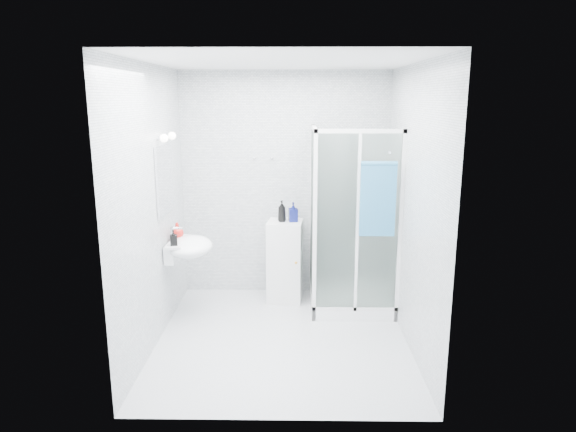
{
  "coord_description": "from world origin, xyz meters",
  "views": [
    {
      "loc": [
        0.12,
        -4.61,
        2.29
      ],
      "look_at": [
        0.05,
        0.35,
        1.15
      ],
      "focal_mm": 32.0,
      "sensor_mm": 36.0,
      "label": 1
    }
  ],
  "objects_px": {
    "storage_cabinet": "(285,261)",
    "soap_dispenser_black": "(174,238)",
    "shower_enclosure": "(345,270)",
    "wall_basin": "(188,247)",
    "soap_dispenser_orange": "(177,230)",
    "hand_towel": "(378,197)",
    "shampoo_bottle_a": "(282,211)",
    "shampoo_bottle_b": "(293,212)"
  },
  "relations": [
    {
      "from": "shampoo_bottle_b",
      "to": "soap_dispenser_black",
      "type": "distance_m",
      "value": 1.39
    },
    {
      "from": "shower_enclosure",
      "to": "soap_dispenser_orange",
      "type": "relative_size",
      "value": 12.14
    },
    {
      "from": "soap_dispenser_orange",
      "to": "soap_dispenser_black",
      "type": "xyz_separation_m",
      "value": [
        0.02,
        -0.27,
        -0.01
      ]
    },
    {
      "from": "shower_enclosure",
      "to": "shampoo_bottle_b",
      "type": "xyz_separation_m",
      "value": [
        -0.57,
        0.24,
        0.6
      ]
    },
    {
      "from": "wall_basin",
      "to": "soap_dispenser_orange",
      "type": "relative_size",
      "value": 3.4
    },
    {
      "from": "wall_basin",
      "to": "shampoo_bottle_b",
      "type": "xyz_separation_m",
      "value": [
        1.08,
        0.55,
        0.25
      ]
    },
    {
      "from": "shampoo_bottle_a",
      "to": "soap_dispenser_orange",
      "type": "xyz_separation_m",
      "value": [
        -1.08,
        -0.44,
        -0.11
      ]
    },
    {
      "from": "shower_enclosure",
      "to": "hand_towel",
      "type": "distance_m",
      "value": 1.01
    },
    {
      "from": "wall_basin",
      "to": "soap_dispenser_black",
      "type": "distance_m",
      "value": 0.24
    },
    {
      "from": "storage_cabinet",
      "to": "soap_dispenser_black",
      "type": "bearing_deg",
      "value": -140.84
    },
    {
      "from": "shampoo_bottle_a",
      "to": "soap_dispenser_orange",
      "type": "bearing_deg",
      "value": -157.65
    },
    {
      "from": "wall_basin",
      "to": "hand_towel",
      "type": "relative_size",
      "value": 0.75
    },
    {
      "from": "shampoo_bottle_a",
      "to": "shower_enclosure",
      "type": "bearing_deg",
      "value": -18.42
    },
    {
      "from": "shampoo_bottle_b",
      "to": "hand_towel",
      "type": "bearing_deg",
      "value": -37.35
    },
    {
      "from": "wall_basin",
      "to": "soap_dispenser_black",
      "type": "height_order",
      "value": "soap_dispenser_black"
    },
    {
      "from": "shampoo_bottle_b",
      "to": "shower_enclosure",
      "type": "bearing_deg",
      "value": -22.69
    },
    {
      "from": "storage_cabinet",
      "to": "shampoo_bottle_b",
      "type": "distance_m",
      "value": 0.58
    },
    {
      "from": "shampoo_bottle_a",
      "to": "shampoo_bottle_b",
      "type": "distance_m",
      "value": 0.13
    },
    {
      "from": "storage_cabinet",
      "to": "hand_towel",
      "type": "relative_size",
      "value": 1.25
    },
    {
      "from": "storage_cabinet",
      "to": "shampoo_bottle_b",
      "type": "xyz_separation_m",
      "value": [
        0.09,
        0.0,
        0.58
      ]
    },
    {
      "from": "shower_enclosure",
      "to": "hand_towel",
      "type": "height_order",
      "value": "shower_enclosure"
    },
    {
      "from": "storage_cabinet",
      "to": "soap_dispenser_orange",
      "type": "relative_size",
      "value": 5.68
    },
    {
      "from": "hand_towel",
      "to": "soap_dispenser_orange",
      "type": "distance_m",
      "value": 2.09
    },
    {
      "from": "wall_basin",
      "to": "soap_dispenser_orange",
      "type": "xyz_separation_m",
      "value": [
        -0.12,
        0.1,
        0.15
      ]
    },
    {
      "from": "wall_basin",
      "to": "shampoo_bottle_a",
      "type": "bearing_deg",
      "value": 29.8
    },
    {
      "from": "storage_cabinet",
      "to": "soap_dispenser_orange",
      "type": "distance_m",
      "value": 1.3
    },
    {
      "from": "hand_towel",
      "to": "shampoo_bottle_b",
      "type": "height_order",
      "value": "hand_towel"
    },
    {
      "from": "shower_enclosure",
      "to": "soap_dispenser_black",
      "type": "relative_size",
      "value": 12.95
    },
    {
      "from": "wall_basin",
      "to": "hand_towel",
      "type": "bearing_deg",
      "value": -2.53
    },
    {
      "from": "hand_towel",
      "to": "soap_dispenser_black",
      "type": "xyz_separation_m",
      "value": [
        -2.02,
        -0.08,
        -0.4
      ]
    },
    {
      "from": "hand_towel",
      "to": "wall_basin",
      "type": "bearing_deg",
      "value": 177.47
    },
    {
      "from": "shampoo_bottle_a",
      "to": "hand_towel",
      "type": "bearing_deg",
      "value": -33.29
    },
    {
      "from": "wall_basin",
      "to": "shampoo_bottle_a",
      "type": "relative_size",
      "value": 2.33
    },
    {
      "from": "shower_enclosure",
      "to": "wall_basin",
      "type": "height_order",
      "value": "shower_enclosure"
    },
    {
      "from": "storage_cabinet",
      "to": "shampoo_bottle_b",
      "type": "relative_size",
      "value": 4.29
    },
    {
      "from": "wall_basin",
      "to": "shampoo_bottle_a",
      "type": "height_order",
      "value": "shampoo_bottle_a"
    },
    {
      "from": "shampoo_bottle_a",
      "to": "soap_dispenser_orange",
      "type": "distance_m",
      "value": 1.18
    },
    {
      "from": "storage_cabinet",
      "to": "soap_dispenser_black",
      "type": "relative_size",
      "value": 6.06
    },
    {
      "from": "shampoo_bottle_b",
      "to": "soap_dispenser_black",
      "type": "relative_size",
      "value": 1.41
    },
    {
      "from": "shower_enclosure",
      "to": "soap_dispenser_black",
      "type": "height_order",
      "value": "shower_enclosure"
    },
    {
      "from": "shower_enclosure",
      "to": "wall_basin",
      "type": "xyz_separation_m",
      "value": [
        -1.66,
        -0.32,
        0.35
      ]
    },
    {
      "from": "hand_towel",
      "to": "soap_dispenser_orange",
      "type": "height_order",
      "value": "hand_towel"
    }
  ]
}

